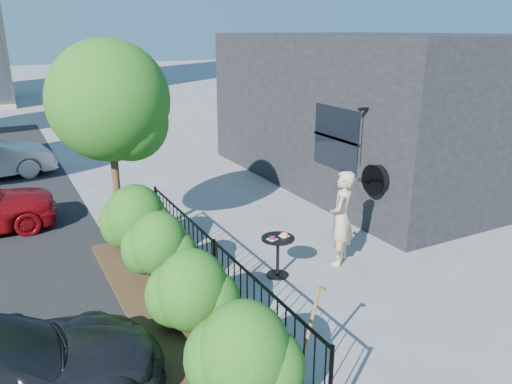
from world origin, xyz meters
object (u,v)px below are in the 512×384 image
patio_tree (114,108)px  shovel (306,342)px  cafe_table (278,250)px  woman (341,218)px

patio_tree → shovel: size_ratio=3.11×
patio_tree → cafe_table: (2.07, -2.40, -2.26)m
patio_tree → cafe_table: size_ratio=5.09×
woman → patio_tree: bearing=-77.5°
woman → shovel: size_ratio=1.39×
cafe_table → woman: woman is taller
patio_tree → woman: patio_tree is taller
patio_tree → shovel: patio_tree is taller
shovel → woman: bearing=46.1°
woman → shovel: bearing=5.2°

